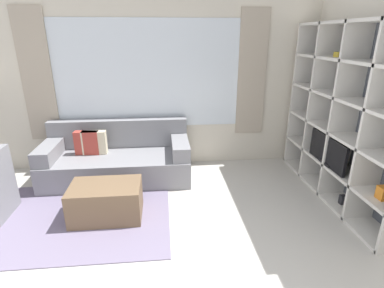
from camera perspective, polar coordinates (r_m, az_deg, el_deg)
name	(u,v)px	position (r m, az deg, el deg)	size (l,w,h in m)	color
wall_back	(148,81)	(4.71, -8.31, 11.81)	(6.39, 0.11, 2.70)	beige
area_rug	(56,218)	(3.93, -24.51, -12.75)	(2.64, 1.63, 0.01)	slate
shelving_unit	(347,117)	(4.13, 27.43, 4.59)	(0.37, 2.34, 2.18)	#515660
couch_main	(117,159)	(4.57, -14.03, -2.77)	(2.08, 0.91, 0.81)	gray
ottoman	(106,201)	(3.66, -15.99, -10.46)	(0.80, 0.52, 0.42)	brown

